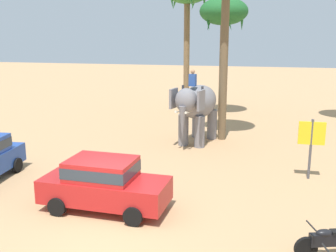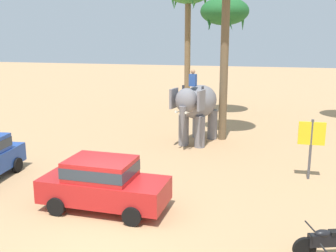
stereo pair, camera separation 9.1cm
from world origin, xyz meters
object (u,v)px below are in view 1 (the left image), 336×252
(palm_tree_behind_elephant, at_px, (224,15))
(signboard_yellow, at_px, (311,137))
(car_sedan_foreground, at_px, (104,182))
(elephant_with_mahout, at_px, (197,105))
(motorcycle_mid_row, at_px, (329,241))

(palm_tree_behind_elephant, height_order, signboard_yellow, palm_tree_behind_elephant)
(car_sedan_foreground, relative_size, elephant_with_mahout, 1.04)
(elephant_with_mahout, relative_size, palm_tree_behind_elephant, 0.51)
(car_sedan_foreground, bearing_deg, elephant_with_mahout, 79.59)
(motorcycle_mid_row, bearing_deg, car_sedan_foreground, 167.54)
(motorcycle_mid_row, distance_m, palm_tree_behind_elephant, 19.36)
(signboard_yellow, bearing_deg, car_sedan_foreground, -146.47)
(elephant_with_mahout, bearing_deg, car_sedan_foreground, -100.41)
(car_sedan_foreground, xyz_separation_m, elephant_with_mahout, (1.61, 8.76, 1.06))
(car_sedan_foreground, distance_m, signboard_yellow, 8.17)
(car_sedan_foreground, distance_m, motorcycle_mid_row, 6.85)
(motorcycle_mid_row, relative_size, palm_tree_behind_elephant, 0.22)
(palm_tree_behind_elephant, xyz_separation_m, signboard_yellow, (4.65, -11.76, -5.09))
(car_sedan_foreground, relative_size, motorcycle_mid_row, 2.40)
(car_sedan_foreground, bearing_deg, motorcycle_mid_row, -12.46)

